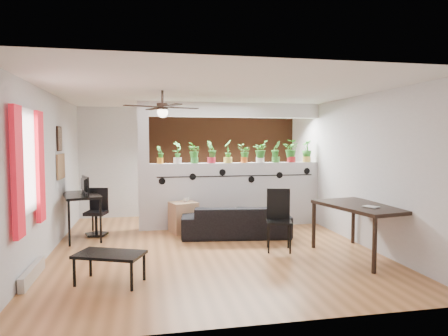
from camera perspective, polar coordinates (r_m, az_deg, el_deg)
room_shell at (r=6.78m, az=-2.03°, el=-0.43°), size 6.30×7.10×2.90m
partition_wall at (r=8.46m, az=1.72°, el=-3.82°), size 3.60×0.18×1.35m
ceiling_header at (r=8.41m, az=1.75°, el=8.25°), size 3.60×0.18×0.30m
pier_column at (r=8.19m, az=-11.41°, el=0.24°), size 0.22×0.20×2.60m
brick_panel at (r=9.84m, az=-0.18°, el=0.92°), size 3.90×0.05×2.60m
vine_decal at (r=8.32m, az=1.88°, el=-1.14°), size 3.31×0.01×0.30m
window_assembly at (r=5.68m, az=-26.29°, el=0.45°), size 0.09×1.30×1.55m
baseboard_heater at (r=5.92m, az=-25.70°, el=-13.39°), size 0.08×1.00×0.18m
corkboard at (r=7.78m, az=-22.28°, el=0.21°), size 0.03×0.60×0.45m
framed_art at (r=7.72m, az=-22.46°, el=3.89°), size 0.03×0.34×0.44m
ceiling_fan at (r=6.40m, az=-8.78°, el=8.37°), size 1.19×1.19×0.43m
potted_plant_0 at (r=8.18m, az=-9.12°, el=1.97°), size 0.20×0.18×0.36m
potted_plant_1 at (r=8.20m, az=-6.67°, el=2.33°), size 0.30×0.30×0.45m
potted_plant_2 at (r=8.24m, az=-4.23°, el=2.25°), size 0.20×0.24×0.43m
potted_plant_3 at (r=8.29m, az=-1.82°, el=2.39°), size 0.28×0.24×0.46m
potted_plant_4 at (r=8.35m, az=0.56°, el=2.48°), size 0.22×0.27×0.48m
potted_plant_5 at (r=8.43m, az=2.90°, el=2.18°), size 0.20×0.16×0.39m
potted_plant_6 at (r=8.52m, az=5.19°, el=2.45°), size 0.30×0.32×0.47m
potted_plant_7 at (r=8.63m, az=7.43°, el=2.42°), size 0.28×0.25×0.46m
potted_plant_8 at (r=8.75m, az=9.62°, el=2.50°), size 0.33×0.33×0.49m
potted_plant_9 at (r=8.88m, az=11.74°, el=2.45°), size 0.26×0.30×0.47m
sofa at (r=7.63m, az=1.67°, el=-7.65°), size 2.01×1.00×0.57m
cube_shelf at (r=8.01m, az=-5.81°, el=-6.99°), size 0.60×0.57×0.60m
cup at (r=7.96m, az=-5.47°, el=-4.54°), size 0.15×0.15×0.09m
computer_desk at (r=7.87m, az=-19.71°, el=-4.08°), size 0.87×1.26×0.83m
monitor at (r=8.00m, az=-19.58°, el=-2.75°), size 0.31×0.15×0.17m
office_chair at (r=8.06m, az=-17.68°, el=-6.43°), size 0.46×0.46×0.89m
dining_table at (r=6.62m, az=19.24°, el=-5.71°), size 1.18×1.64×0.82m
book at (r=6.30m, az=19.85°, el=-5.31°), size 0.22×0.25×0.02m
folding_chair at (r=6.75m, az=7.80°, el=-6.51°), size 0.50×0.50×1.01m
coffee_table at (r=5.38m, az=-16.01°, el=-12.02°), size 0.96×0.75×0.39m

